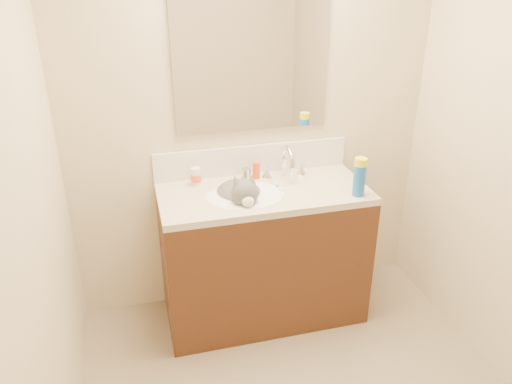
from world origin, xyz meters
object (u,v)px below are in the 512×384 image
pill_bottle (196,176)px  spray_can (359,180)px  cat (240,198)px  amber_bottle (256,170)px  silver_jar (246,174)px  basin (245,206)px  vanity_cabinet (263,257)px  faucet (287,165)px

pill_bottle → spray_can: 0.93m
cat → amber_bottle: size_ratio=3.95×
silver_jar → spray_can: spray_can is taller
basin → amber_bottle: 0.27m
basin → pill_bottle: 0.34m
basin → spray_can: spray_can is taller
vanity_cabinet → cat: cat is taller
faucet → spray_can: faucet is taller
vanity_cabinet → spray_can: spray_can is taller
amber_bottle → spray_can: bearing=-37.5°
basin → spray_can: (0.61, -0.16, 0.16)m
pill_bottle → amber_bottle: 0.37m
pill_bottle → silver_jar: 0.31m
faucet → pill_bottle: (-0.54, 0.04, -0.03)m
spray_can → basin: bearing=165.0°
faucet → spray_can: (0.31, -0.33, 0.01)m
basin → silver_jar: 0.25m
amber_bottle → spray_can: size_ratio=0.54×
cat → amber_bottle: cat is taller
faucet → amber_bottle: (-0.18, 0.04, -0.04)m
faucet → cat: 0.37m
vanity_cabinet → pill_bottle: bearing=154.0°
pill_bottle → spray_can: size_ratio=0.57×
vanity_cabinet → basin: bearing=-166.0°
basin → cat: size_ratio=1.12×
basin → amber_bottle: size_ratio=4.42×
silver_jar → amber_bottle: 0.07m
silver_jar → spray_can: (0.55, -0.39, 0.06)m
vanity_cabinet → silver_jar: bearing=106.7°
faucet → amber_bottle: bearing=166.1°
basin → faucet: size_ratio=1.61×
pill_bottle → spray_can: bearing=-23.4°
faucet → amber_bottle: 0.18m
pill_bottle → basin: bearing=-40.5°
faucet → cat: faucet is taller
cat → faucet: bearing=21.8°
cat → vanity_cabinet: bearing=-1.8°
cat → pill_bottle: cat is taller
amber_bottle → pill_bottle: bearing=-179.3°
silver_jar → faucet: bearing=-13.0°
cat → silver_jar: (0.08, 0.19, 0.06)m
pill_bottle → amber_bottle: (0.37, 0.00, -0.00)m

